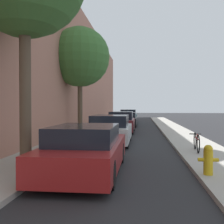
% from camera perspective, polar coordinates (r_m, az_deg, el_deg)
% --- Properties ---
extents(ground_plane, '(120.00, 120.00, 0.00)m').
position_cam_1_polar(ground_plane, '(16.18, 4.31, -5.17)').
color(ground_plane, '#28282B').
extents(sidewalk_left, '(2.00, 52.00, 0.12)m').
position_cam_1_polar(sidewalk_left, '(16.53, -5.82, -4.83)').
color(sidewalk_left, '#ADA89E').
rests_on(sidewalk_left, ground).
extents(sidewalk_right, '(2.00, 52.00, 0.12)m').
position_cam_1_polar(sidewalk_right, '(16.34, 14.57, -4.93)').
color(sidewalk_right, '#ADA89E').
rests_on(sidewalk_right, ground).
extents(building_facade_left, '(0.70, 52.00, 8.99)m').
position_cam_1_polar(building_facade_left, '(16.99, -10.38, 10.33)').
color(building_facade_left, tan).
rests_on(building_facade_left, ground).
extents(parked_car_red, '(1.82, 4.45, 1.28)m').
position_cam_1_polar(parked_car_red, '(7.37, -5.50, -7.94)').
color(parked_car_red, black).
rests_on(parked_car_red, ground).
extents(parked_car_white, '(1.85, 4.27, 1.37)m').
position_cam_1_polar(parked_car_white, '(12.97, -0.32, -3.82)').
color(parked_car_white, black).
rests_on(parked_car_white, ground).
extents(parked_car_maroon, '(1.72, 4.28, 1.43)m').
position_cam_1_polar(parked_car_maroon, '(18.60, 2.01, -2.22)').
color(parked_car_maroon, black).
rests_on(parked_car_maroon, ground).
extents(parked_car_black, '(1.91, 4.59, 1.27)m').
position_cam_1_polar(parked_car_black, '(24.51, 2.95, -1.59)').
color(parked_car_black, black).
rests_on(parked_car_black, ground).
extents(parked_car_teal, '(1.81, 4.24, 1.44)m').
position_cam_1_polar(parked_car_teal, '(30.21, 3.47, -0.90)').
color(parked_car_teal, black).
rests_on(parked_car_teal, ground).
extents(street_tree_far, '(3.53, 3.53, 6.35)m').
position_cam_1_polar(street_tree_far, '(16.48, -6.73, 11.32)').
color(street_tree_far, brown).
rests_on(street_tree_far, sidewalk_left).
extents(fire_hydrant, '(0.49, 0.22, 0.73)m').
position_cam_1_polar(fire_hydrant, '(7.12, 19.50, -9.33)').
color(fire_hydrant, gold).
rests_on(fire_hydrant, sidewalk_right).
extents(bicycle, '(0.44, 1.63, 0.67)m').
position_cam_1_polar(bicycle, '(10.67, 17.29, -6.00)').
color(bicycle, black).
rests_on(bicycle, sidewalk_right).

